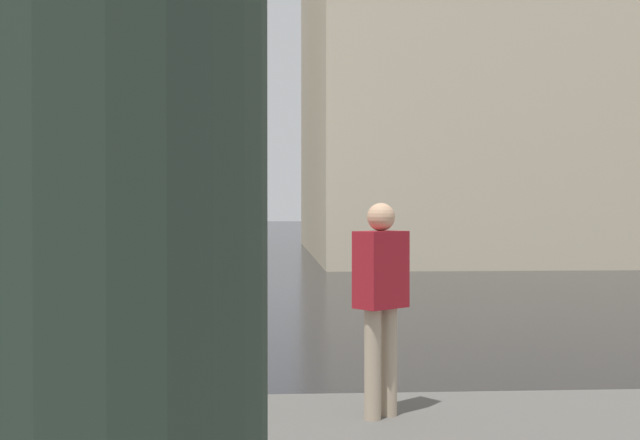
{
  "coord_description": "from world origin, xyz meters",
  "views": [
    {
      "loc": [
        -9.94,
        -4.72,
        1.78
      ],
      "look_at": [
        4.03,
        -5.58,
        1.59
      ],
      "focal_mm": 44.37,
      "sensor_mm": 36.0,
      "label": 1
    }
  ],
  "objects": [
    {
      "name": "pedestrian_in_red_jacket",
      "position": [
        -3.82,
        -5.58,
        1.14
      ],
      "size": [
        0.43,
        0.46,
        1.68
      ],
      "color": "maroon",
      "rests_on": "sidewalk_pavement"
    },
    {
      "name": "haussmann_block_corner",
      "position": [
        22.07,
        -19.0,
        10.44
      ],
      "size": [
        19.14,
        25.46,
        21.32
      ],
      "color": "beige",
      "rests_on": "ground_plane"
    },
    {
      "name": "billboard_column",
      "position": [
        -7.84,
        -4.03,
        2.07
      ],
      "size": [
        1.44,
        1.44,
        3.74
      ],
      "color": "#28382D",
      "rests_on": "sidewalk_pavement"
    },
    {
      "name": "zebra_crossing",
      "position": [
        4.0,
        -1.15,
        0.0
      ],
      "size": [
        13.0,
        5.5,
        0.01
      ],
      "color": "silver",
      "rests_on": "ground_plane"
    }
  ]
}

